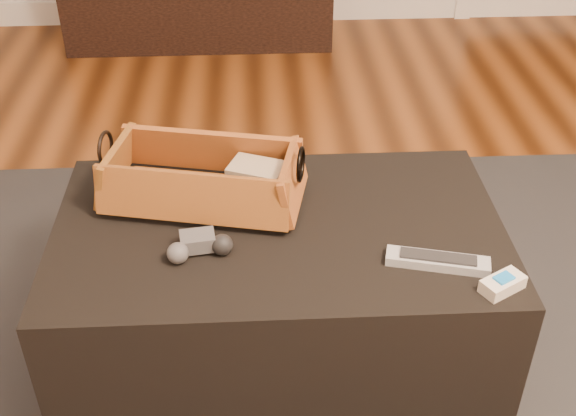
{
  "coord_description": "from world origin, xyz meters",
  "views": [
    {
      "loc": [
        -0.27,
        -0.96,
        1.39
      ],
      "look_at": [
        -0.2,
        0.31,
        0.49
      ],
      "focal_mm": 45.0,
      "sensor_mm": 36.0,
      "label": 1
    }
  ],
  "objects_px": {
    "wicker_basket": "(203,180)",
    "silver_remote": "(438,261)",
    "game_controller": "(199,246)",
    "tv_remote": "(193,193)",
    "ottoman": "(279,296)",
    "cream_gadget": "(503,284)"
  },
  "relations": [
    {
      "from": "wicker_basket",
      "to": "silver_remote",
      "type": "bearing_deg",
      "value": -28.44
    },
    {
      "from": "wicker_basket",
      "to": "game_controller",
      "type": "relative_size",
      "value": 3.35
    },
    {
      "from": "tv_remote",
      "to": "wicker_basket",
      "type": "relative_size",
      "value": 0.49
    },
    {
      "from": "ottoman",
      "to": "wicker_basket",
      "type": "relative_size",
      "value": 2.04
    },
    {
      "from": "ottoman",
      "to": "cream_gadget",
      "type": "distance_m",
      "value": 0.54
    },
    {
      "from": "tv_remote",
      "to": "ottoman",
      "type": "bearing_deg",
      "value": -20.62
    },
    {
      "from": "tv_remote",
      "to": "wicker_basket",
      "type": "height_order",
      "value": "wicker_basket"
    },
    {
      "from": "game_controller",
      "to": "tv_remote",
      "type": "bearing_deg",
      "value": 97.16
    },
    {
      "from": "game_controller",
      "to": "silver_remote",
      "type": "xyz_separation_m",
      "value": [
        0.49,
        -0.06,
        -0.01
      ]
    },
    {
      "from": "tv_remote",
      "to": "game_controller",
      "type": "bearing_deg",
      "value": -76.69
    },
    {
      "from": "silver_remote",
      "to": "cream_gadget",
      "type": "height_order",
      "value": "cream_gadget"
    },
    {
      "from": "tv_remote",
      "to": "cream_gadget",
      "type": "height_order",
      "value": "tv_remote"
    },
    {
      "from": "tv_remote",
      "to": "silver_remote",
      "type": "relative_size",
      "value": 1.1
    },
    {
      "from": "tv_remote",
      "to": "silver_remote",
      "type": "distance_m",
      "value": 0.57
    },
    {
      "from": "wicker_basket",
      "to": "game_controller",
      "type": "distance_m",
      "value": 0.21
    },
    {
      "from": "game_controller",
      "to": "silver_remote",
      "type": "relative_size",
      "value": 0.68
    },
    {
      "from": "ottoman",
      "to": "tv_remote",
      "type": "xyz_separation_m",
      "value": [
        -0.19,
        0.1,
        0.24
      ]
    },
    {
      "from": "game_controller",
      "to": "cream_gadget",
      "type": "bearing_deg",
      "value": -13.35
    },
    {
      "from": "ottoman",
      "to": "cream_gadget",
      "type": "height_order",
      "value": "cream_gadget"
    },
    {
      "from": "ottoman",
      "to": "wicker_basket",
      "type": "xyz_separation_m",
      "value": [
        -0.17,
        0.11,
        0.26
      ]
    },
    {
      "from": "cream_gadget",
      "to": "ottoman",
      "type": "bearing_deg",
      "value": 151.23
    },
    {
      "from": "wicker_basket",
      "to": "silver_remote",
      "type": "height_order",
      "value": "wicker_basket"
    }
  ]
}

